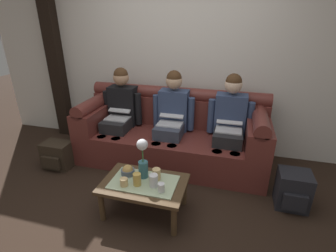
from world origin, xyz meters
The scene contains 17 objects.
ground_plane centered at (0.00, 0.00, 0.00)m, with size 14.00×14.00×0.00m, color black.
back_wall_patterned centered at (0.00, 1.70, 1.45)m, with size 6.00×0.12×2.90m, color silver.
timber_pillar centered at (-1.97, 1.58, 1.45)m, with size 0.20×0.20×2.90m, color black.
couch centered at (0.00, 1.17, 0.37)m, with size 2.43×0.88×0.96m.
person_left centered at (-0.73, 1.17, 0.66)m, with size 0.56×0.67×1.22m.
person_middle centered at (0.00, 1.17, 0.66)m, with size 0.56×0.67×1.22m.
person_right centered at (0.73, 1.17, 0.66)m, with size 0.56×0.67×1.22m.
coffee_table centered at (0.00, 0.09, 0.30)m, with size 0.82×0.54×0.36m.
flower_vase centered at (-0.03, 0.17, 0.57)m, with size 0.11×0.11×0.41m.
snack_bowl centered at (-0.20, 0.17, 0.40)m, with size 0.14×0.14×0.11m.
cup_near_left centered at (-0.04, 0.03, 0.42)m, with size 0.08×0.08×0.12m, color gold.
cup_near_right centered at (0.11, 0.05, 0.42)m, with size 0.08×0.08×0.12m, color silver.
cup_far_center centered at (0.11, 0.16, 0.42)m, with size 0.08×0.08×0.11m, color #DBB77A.
cup_far_left centered at (0.21, -0.01, 0.40)m, with size 0.06×0.06×0.08m, color silver.
cup_far_right centered at (-0.16, -0.02, 0.40)m, with size 0.07×0.07×0.08m, color #DBB77A.
backpack_right centered at (1.44, 0.57, 0.19)m, with size 0.32×0.32×0.39m.
backpack_left centered at (-1.39, 0.58, 0.17)m, with size 0.36×0.29×0.35m.
Camera 1 is at (0.77, -1.81, 1.82)m, focal length 27.00 mm.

